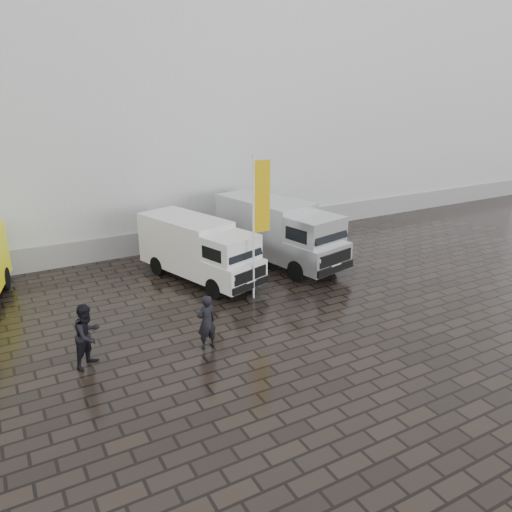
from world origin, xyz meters
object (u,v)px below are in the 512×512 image
Objects in this scene: van_white at (199,251)px; flagpole at (258,221)px; wheelie_bin at (285,224)px; van_silver at (279,233)px; person_tent at (88,335)px; person_front at (206,322)px.

flagpole reaches higher than van_white.
van_white reaches higher than wheelie_bin.
van_white is 0.89× the size of van_silver.
van_silver is 4.01m from flagpole.
flagpole is 2.84× the size of person_tent.
wheelie_bin is at bearing 42.01° from van_silver.
wheelie_bin is 0.63× the size of person_tent.
van_white is at bearing -117.43° from person_front.
wheelie_bin is at bearing -3.08° from person_tent.
person_front is (-1.88, -4.95, -0.36)m from van_white.
wheelie_bin is (2.39, 3.33, -0.75)m from van_silver.
van_white is 6.99m from wheelie_bin.
van_white is 3.28m from flagpole.
flagpole is (-2.53, -2.71, 1.52)m from van_silver.
van_white is 3.66m from van_silver.
van_silver reaches higher than person_tent.
van_silver reaches higher than wheelie_bin.
wheelie_bin is 0.69× the size of person_front.
person_tent reaches higher than person_front.
wheelie_bin is at bearing 50.84° from flagpole.
flagpole is 6.66m from person_tent.
van_silver is 5.39× the size of wheelie_bin.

